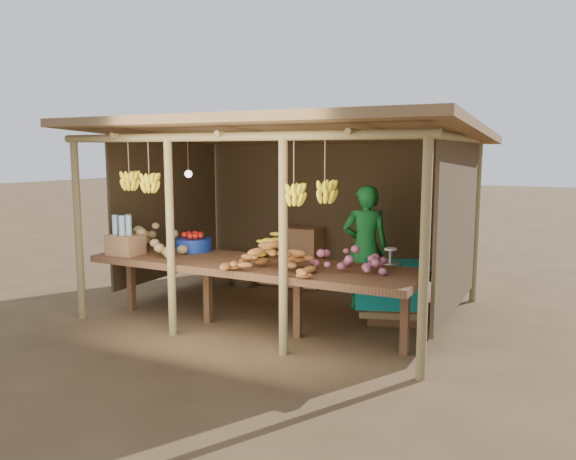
% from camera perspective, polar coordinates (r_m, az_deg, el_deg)
% --- Properties ---
extents(ground, '(60.00, 60.00, 0.00)m').
position_cam_1_polar(ground, '(7.43, 0.00, -8.05)').
color(ground, brown).
rests_on(ground, ground).
extents(stall_structure, '(4.70, 3.50, 2.43)m').
position_cam_1_polar(stall_structure, '(7.12, -0.20, 6.93)').
color(stall_structure, olive).
rests_on(stall_structure, ground).
extents(counter, '(3.90, 1.05, 0.80)m').
position_cam_1_polar(counter, '(6.44, -3.81, -3.79)').
color(counter, brown).
rests_on(counter, ground).
extents(potato_heap, '(1.19, 0.84, 0.37)m').
position_cam_1_polar(potato_heap, '(7.24, -14.06, -0.72)').
color(potato_heap, '#A38A54').
rests_on(potato_heap, counter).
extents(sweet_potato_heap, '(1.11, 0.90, 0.36)m').
position_cam_1_polar(sweet_potato_heap, '(5.91, -1.23, -2.46)').
color(sweet_potato_heap, '#A45E2A').
rests_on(sweet_potato_heap, counter).
extents(onion_heap, '(0.92, 0.59, 0.36)m').
position_cam_1_polar(onion_heap, '(5.95, 6.02, -2.43)').
color(onion_heap, '#AF556B').
rests_on(onion_heap, counter).
extents(banana_pile, '(0.61, 0.49, 0.34)m').
position_cam_1_polar(banana_pile, '(6.60, -1.46, -1.43)').
color(banana_pile, yellow).
rests_on(banana_pile, counter).
extents(tomato_basin, '(0.46, 0.46, 0.24)m').
position_cam_1_polar(tomato_basin, '(7.21, -9.54, -1.32)').
color(tomato_basin, navy).
rests_on(tomato_basin, counter).
extents(bottle_box, '(0.40, 0.31, 0.49)m').
position_cam_1_polar(bottle_box, '(7.12, -16.21, -0.92)').
color(bottle_box, '#976444').
rests_on(bottle_box, counter).
extents(vendor, '(0.70, 0.59, 1.63)m').
position_cam_1_polar(vendor, '(7.40, 7.86, -1.73)').
color(vendor, '#1A752E').
rests_on(vendor, ground).
extents(tarp_crate, '(0.94, 0.87, 0.92)m').
position_cam_1_polar(tarp_crate, '(6.99, 10.92, -6.01)').
color(tarp_crate, brown).
rests_on(tarp_crate, ground).
extents(carton_stack, '(1.22, 0.50, 0.90)m').
position_cam_1_polar(carton_stack, '(8.63, 0.21, -3.08)').
color(carton_stack, '#976444').
rests_on(carton_stack, ground).
extents(burlap_sacks, '(0.80, 0.42, 0.57)m').
position_cam_1_polar(burlap_sacks, '(8.73, -5.53, -3.99)').
color(burlap_sacks, '#4D3B24').
rests_on(burlap_sacks, ground).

